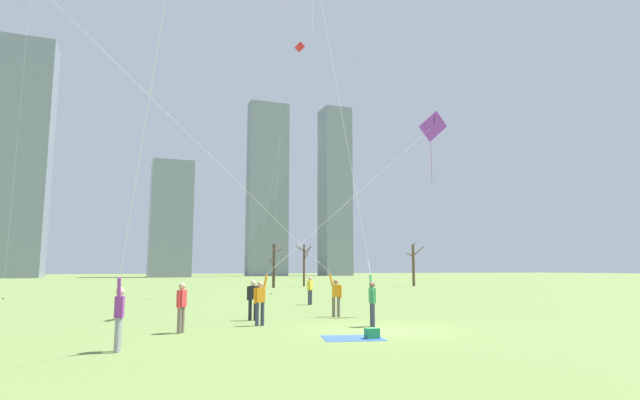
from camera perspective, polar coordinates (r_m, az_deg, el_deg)
ground_plane at (r=18.29m, az=6.88°, el=-14.16°), size 400.00×400.00×0.00m
kite_flyer_midfield_left_purple at (r=20.35m, az=-1.08°, el=-5.57°), size 9.74×1.83×9.57m
kite_flyer_far_back_green at (r=12.60m, az=-19.26°, el=2.68°), size 2.11×9.97×17.91m
kite_flyer_foreground_left_white at (r=20.62m, az=3.79°, el=0.74°), size 0.53×6.49×17.30m
kite_flyer_foreground_right_yellow at (r=22.23m, az=-6.41°, el=-2.21°), size 15.92×2.15×16.53m
bystander_watching_nearby at (r=21.40m, az=-7.49°, el=-10.76°), size 0.46×0.34×1.62m
bystander_strolling_midfield at (r=30.28m, az=-1.12°, el=-9.89°), size 0.40×0.38×1.62m
bystander_far_off_by_trees at (r=17.72m, az=-15.19°, el=-11.23°), size 0.35×0.44×1.62m
distant_kite_low_near_trees_pink at (r=51.50m, az=-3.80°, el=20.58°), size 2.41×2.76×29.16m
distant_kite_drifting_right_red at (r=41.50m, az=-2.95°, el=13.53°), size 4.08×0.69×20.04m
picnic_spot at (r=15.99m, az=4.90°, el=-14.80°), size 2.09×1.79×0.31m
bare_tree_left_of_center at (r=61.26m, az=-1.79°, el=-7.05°), size 2.09×1.42×4.94m
bare_tree_rightmost at (r=63.11m, az=10.38°, el=-6.98°), size 2.06×2.38×5.17m
bare_tree_center at (r=57.21m, az=-5.14°, el=-7.14°), size 1.60×1.55×4.92m
skyline_short_annex at (r=155.71m, az=1.68°, el=1.01°), size 8.40×7.96×51.05m
skyline_squat_block at (r=137.02m, az=-30.25°, el=4.15°), size 11.58×9.42×55.25m
skyline_tall_tower at (r=132.53m, az=-16.33°, el=-2.10°), size 9.84×11.19×28.39m
skyline_slender_spire at (r=149.33m, az=-5.87°, el=1.32°), size 11.54×5.03×50.52m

